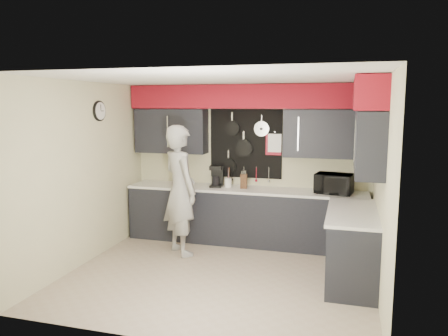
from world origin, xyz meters
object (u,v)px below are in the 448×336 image
(microwave, at_px, (334,184))
(knife_block, at_px, (244,181))
(person, at_px, (180,190))
(utensil_crock, at_px, (228,183))
(coffee_maker, at_px, (217,176))

(microwave, relative_size, knife_block, 2.37)
(knife_block, relative_size, person, 0.12)
(knife_block, bearing_deg, person, -143.94)
(microwave, xyz_separation_m, person, (-2.24, -0.73, -0.08))
(knife_block, height_order, person, person)
(knife_block, relative_size, utensil_crock, 1.53)
(knife_block, distance_m, utensil_crock, 0.28)
(microwave, distance_m, coffee_maker, 1.90)
(microwave, height_order, knife_block, microwave)
(utensil_crock, height_order, person, person)
(knife_block, bearing_deg, coffee_maker, 170.23)
(microwave, height_order, person, person)
(microwave, relative_size, utensil_crock, 3.61)
(utensil_crock, bearing_deg, knife_block, -5.08)
(microwave, relative_size, coffee_maker, 1.54)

